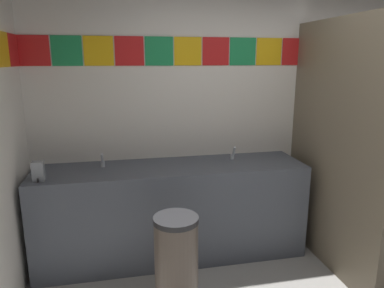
% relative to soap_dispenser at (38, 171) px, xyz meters
% --- Properties ---
extents(wall_back, '(4.32, 0.09, 2.78)m').
position_rel_soap_dispenser_xyz_m(wall_back, '(1.98, 0.53, 0.43)').
color(wall_back, silver).
rests_on(wall_back, ground_plane).
extents(vanity_counter, '(2.44, 0.61, 0.89)m').
position_rel_soap_dispenser_xyz_m(vanity_counter, '(1.10, 0.18, -0.51)').
color(vanity_counter, '#4C515B').
rests_on(vanity_counter, ground_plane).
extents(faucet_left, '(0.04, 0.10, 0.14)m').
position_rel_soap_dispenser_xyz_m(faucet_left, '(0.49, 0.27, -0.03)').
color(faucet_left, silver).
rests_on(faucet_left, vanity_counter).
extents(faucet_right, '(0.04, 0.10, 0.14)m').
position_rel_soap_dispenser_xyz_m(faucet_right, '(1.71, 0.27, -0.03)').
color(faucet_right, silver).
rests_on(faucet_right, vanity_counter).
extents(soap_dispenser, '(0.09, 0.09, 0.16)m').
position_rel_soap_dispenser_xyz_m(soap_dispenser, '(0.00, 0.00, 0.00)').
color(soap_dispenser, gray).
rests_on(soap_dispenser, vanity_counter).
extents(stall_divider, '(0.92, 1.40, 2.17)m').
position_rel_soap_dispenser_xyz_m(stall_divider, '(2.61, -0.47, 0.12)').
color(stall_divider, '#726651').
rests_on(stall_divider, ground_plane).
extents(toilet, '(0.39, 0.49, 0.74)m').
position_rel_soap_dispenser_xyz_m(toilet, '(2.93, -0.01, -0.66)').
color(toilet, white).
rests_on(toilet, ground_plane).
extents(trash_bin, '(0.33, 0.33, 0.73)m').
position_rel_soap_dispenser_xyz_m(trash_bin, '(1.01, -0.56, -0.60)').
color(trash_bin, brown).
rests_on(trash_bin, ground_plane).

